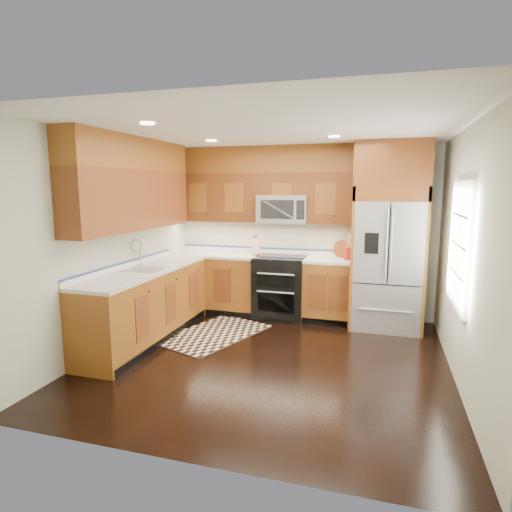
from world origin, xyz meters
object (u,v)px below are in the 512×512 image
(rug, at_px, (214,334))
(knife_block, at_px, (255,247))
(utensil_crock, at_px, (349,251))
(refrigerator, at_px, (389,237))
(range, at_px, (281,287))

(rug, height_order, knife_block, knife_block)
(knife_block, bearing_deg, rug, -102.31)
(utensil_crock, bearing_deg, refrigerator, -9.13)
(knife_block, bearing_deg, range, -15.21)
(refrigerator, height_order, utensil_crock, refrigerator)
(utensil_crock, bearing_deg, rug, -147.40)
(range, xyz_separation_m, rug, (-0.69, -1.03, -0.46))
(refrigerator, height_order, rug, refrigerator)
(refrigerator, xyz_separation_m, knife_block, (-1.99, 0.16, -0.24))
(knife_block, bearing_deg, refrigerator, -4.53)
(range, xyz_separation_m, refrigerator, (1.55, -0.04, 0.83))
(refrigerator, distance_m, knife_block, 2.01)
(knife_block, xyz_separation_m, utensil_crock, (1.44, -0.07, 0.01))
(utensil_crock, bearing_deg, knife_block, 177.25)
(knife_block, relative_size, utensil_crock, 0.81)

